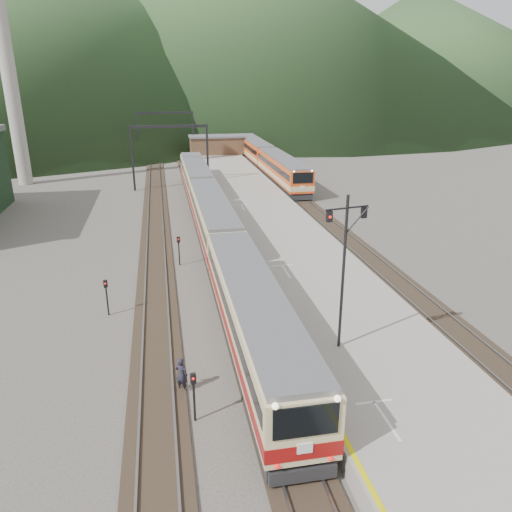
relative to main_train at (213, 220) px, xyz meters
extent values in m
cube|color=black|center=(0.00, 7.25, -1.86)|extent=(2.60, 200.00, 0.12)
cube|color=slate|center=(-0.72, 7.25, -1.76)|extent=(0.10, 200.00, 0.14)
cube|color=slate|center=(0.72, 7.25, -1.76)|extent=(0.10, 200.00, 0.14)
cube|color=black|center=(-5.00, 7.25, -1.86)|extent=(2.60, 200.00, 0.12)
cube|color=slate|center=(-5.72, 7.25, -1.76)|extent=(0.10, 200.00, 0.14)
cube|color=slate|center=(-4.28, 7.25, -1.76)|extent=(0.10, 200.00, 0.14)
cube|color=black|center=(11.50, 7.25, -1.86)|extent=(2.60, 200.00, 0.12)
cube|color=slate|center=(10.78, 7.25, -1.76)|extent=(0.10, 200.00, 0.14)
cube|color=slate|center=(12.22, 7.25, -1.76)|extent=(0.10, 200.00, 0.14)
cube|color=gray|center=(5.60, 5.25, -1.42)|extent=(8.00, 100.00, 1.00)
cube|color=black|center=(-7.50, 22.25, 2.08)|extent=(0.25, 0.25, 8.00)
cube|color=black|center=(1.80, 22.25, 2.08)|extent=(0.25, 0.25, 8.00)
cube|color=black|center=(-2.85, 22.25, 5.88)|extent=(9.30, 0.22, 0.35)
cube|color=black|center=(-7.50, 47.25, 2.08)|extent=(0.25, 0.25, 8.00)
cube|color=black|center=(1.80, 47.25, 2.08)|extent=(0.25, 0.25, 8.00)
cube|color=black|center=(-2.85, 47.25, 5.88)|extent=(9.30, 0.22, 0.35)
cylinder|color=#9E998E|center=(-22.00, 29.25, 13.08)|extent=(1.80, 1.80, 30.00)
cube|color=brown|center=(5.60, 45.25, 0.48)|extent=(9.00, 4.00, 2.80)
cube|color=slate|center=(5.60, 45.25, 2.03)|extent=(9.40, 4.40, 0.30)
cone|color=#2A4F25|center=(-40.00, 157.25, 28.08)|extent=(180.00, 180.00, 60.00)
cone|color=#2A4F25|center=(30.00, 197.25, 35.58)|extent=(220.00, 220.00, 75.00)
cone|color=#2A4F25|center=(110.00, 177.25, 23.08)|extent=(160.00, 160.00, 50.00)
cube|color=#D1BD85|center=(0.00, -19.11, 0.00)|extent=(2.77, 18.61, 3.38)
cube|color=#D1BD85|center=(0.00, 0.00, 0.00)|extent=(2.77, 18.61, 3.38)
cube|color=#D1BD85|center=(0.00, 19.11, 0.00)|extent=(2.77, 18.61, 3.38)
cube|color=#D64E1A|center=(11.50, 21.74, 0.04)|extent=(2.84, 19.09, 3.47)
cube|color=#D64E1A|center=(11.50, 41.32, 0.04)|extent=(2.84, 19.09, 3.47)
cylinder|color=black|center=(3.92, -20.97, 2.89)|extent=(0.14, 0.14, 7.62)
cube|color=black|center=(3.92, -20.97, 6.10)|extent=(2.17, 0.49, 0.07)
cube|color=black|center=(3.03, -21.14, 5.80)|extent=(0.28, 0.22, 0.50)
cube|color=black|center=(4.80, -20.80, 5.80)|extent=(0.28, 0.22, 0.50)
cylinder|color=black|center=(-3.43, -24.04, -0.92)|extent=(0.10, 0.10, 2.00)
cube|color=black|center=(-3.43, -24.04, 0.13)|extent=(0.25, 0.20, 0.45)
cylinder|color=black|center=(-3.21, -5.49, -0.92)|extent=(0.10, 0.10, 2.00)
cube|color=black|center=(-3.21, -5.49, 0.13)|extent=(0.26, 0.23, 0.45)
cylinder|color=black|center=(-7.82, -13.22, -0.92)|extent=(0.10, 0.10, 2.00)
cube|color=black|center=(-7.82, -13.22, 0.13)|extent=(0.26, 0.23, 0.45)
imported|color=black|center=(-3.85, -21.80, -1.07)|extent=(0.74, 0.68, 1.69)
camera|label=1|loc=(-4.20, -41.51, 11.64)|focal=35.00mm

